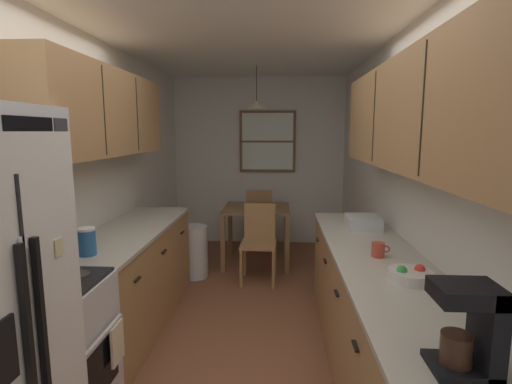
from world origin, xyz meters
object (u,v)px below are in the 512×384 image
object	(u,v)px
trash_bin	(194,252)
storage_canister	(87,242)
dining_chair_far	(259,216)
dish_rack	(363,222)
microwave_over_range	(3,140)
dining_chair_near	(259,239)
stove_range	(44,361)
dining_table	(257,217)
coffee_maker	(473,326)
mug_by_coffeemaker	(378,250)
fruit_bowl	(411,275)

from	to	relation	value
trash_bin	storage_canister	xyz separation A→B (m)	(-0.30, -1.96, 0.68)
dining_chair_far	dish_rack	size ratio (longest dim) A/B	2.65
microwave_over_range	dining_chair_near	bearing A→B (deg)	64.36
dining_chair_far	dish_rack	distance (m)	2.49
stove_range	dining_table	bearing A→B (deg)	71.76
coffee_maker	dining_chair_near	bearing A→B (deg)	106.26
trash_bin	coffee_maker	bearing A→B (deg)	-61.82
stove_range	coffee_maker	xyz separation A→B (m)	(1.98, -0.62, 0.59)
dining_chair_far	mug_by_coffeemaker	xyz separation A→B (m)	(0.96, -3.04, 0.45)
stove_range	storage_canister	xyz separation A→B (m)	(-0.01, 0.58, 0.52)
trash_bin	dish_rack	size ratio (longest dim) A/B	1.83
dining_chair_near	coffee_maker	world-z (taller)	coffee_maker
coffee_maker	fruit_bowl	xyz separation A→B (m)	(0.07, 0.85, -0.13)
trash_bin	dish_rack	bearing A→B (deg)	-31.41
storage_canister	coffee_maker	distance (m)	2.32
fruit_bowl	mug_by_coffeemaker	bearing A→B (deg)	100.11
coffee_maker	trash_bin	bearing A→B (deg)	118.18
mug_by_coffeemaker	dish_rack	size ratio (longest dim) A/B	0.36
stove_range	fruit_bowl	xyz separation A→B (m)	(2.05, 0.23, 0.46)
dining_chair_far	stove_range	bearing A→B (deg)	-105.39
storage_canister	dining_chair_far	bearing A→B (deg)	71.84
stove_range	dish_rack	size ratio (longest dim) A/B	3.24
microwave_over_range	trash_bin	xyz separation A→B (m)	(0.41, 2.54, -1.39)
stove_range	dining_table	size ratio (longest dim) A/B	1.29
trash_bin	storage_canister	size ratio (longest dim) A/B	3.28
mug_by_coffeemaker	trash_bin	bearing A→B (deg)	131.80
fruit_bowl	stove_range	bearing A→B (deg)	-173.70
stove_range	coffee_maker	bearing A→B (deg)	-17.31
dining_table	dish_rack	size ratio (longest dim) A/B	2.50
dining_chair_far	mug_by_coffeemaker	bearing A→B (deg)	-72.42
storage_canister	mug_by_coffeemaker	distance (m)	1.99
mug_by_coffeemaker	coffee_maker	bearing A→B (deg)	-89.71
coffee_maker	fruit_bowl	size ratio (longest dim) A/B	1.28
dining_chair_far	trash_bin	world-z (taller)	dining_chair_far
stove_range	coffee_maker	world-z (taller)	coffee_maker
dining_chair_near	trash_bin	bearing A→B (deg)	176.27
dining_chair_near	microwave_over_range	bearing A→B (deg)	-115.64
stove_range	mug_by_coffeemaker	bearing A→B (deg)	18.28
dining_chair_far	mug_by_coffeemaker	world-z (taller)	mug_by_coffeemaker
dining_table	dish_rack	distance (m)	1.95
dining_table	trash_bin	world-z (taller)	dining_table
trash_bin	storage_canister	world-z (taller)	storage_canister
dish_rack	storage_canister	bearing A→B (deg)	-156.51
stove_range	mug_by_coffeemaker	size ratio (longest dim) A/B	8.87
stove_range	dish_rack	bearing A→B (deg)	35.66
trash_bin	microwave_over_range	bearing A→B (deg)	-99.14
dining_chair_near	fruit_bowl	size ratio (longest dim) A/B	3.62
mug_by_coffeemaker	stove_range	bearing A→B (deg)	-161.72
stove_range	microwave_over_range	size ratio (longest dim) A/B	1.74
coffee_maker	dining_table	bearing A→B (deg)	104.63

